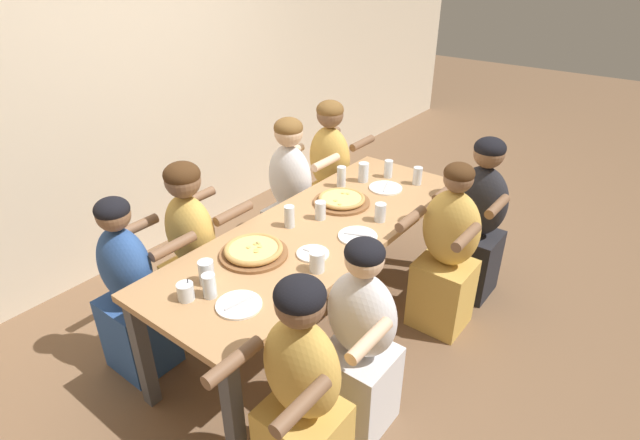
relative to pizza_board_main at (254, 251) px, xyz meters
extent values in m
plane|color=brown|center=(0.46, -0.10, -0.77)|extent=(18.00, 18.00, 0.00)
cube|color=beige|center=(0.46, 1.62, 0.83)|extent=(10.00, 0.06, 3.20)
cube|color=tan|center=(0.46, -0.10, -0.05)|extent=(2.28, 0.80, 0.04)
cube|color=#4C4C51|center=(-0.62, -0.44, -0.42)|extent=(0.07, 0.07, 0.70)
cube|color=#4C4C51|center=(1.54, -0.44, -0.42)|extent=(0.07, 0.07, 0.70)
cube|color=#4C4C51|center=(-0.62, 0.24, -0.42)|extent=(0.07, 0.07, 0.70)
cube|color=#4C4C51|center=(1.54, 0.24, -0.42)|extent=(0.07, 0.07, 0.70)
cylinder|color=brown|center=(0.00, 0.00, -0.02)|extent=(0.38, 0.38, 0.02)
torus|color=tan|center=(0.00, 0.00, 0.01)|extent=(0.32, 0.32, 0.03)
cylinder|color=#E5C675|center=(0.00, 0.00, 0.01)|extent=(0.28, 0.28, 0.03)
cylinder|color=#E5C166|center=(0.03, 0.02, 0.02)|extent=(0.02, 0.02, 0.01)
cylinder|color=#E5C166|center=(0.05, 0.01, 0.02)|extent=(0.02, 0.02, 0.01)
cylinder|color=#E5C166|center=(-0.01, -0.03, 0.02)|extent=(0.02, 0.02, 0.01)
cylinder|color=#E5C166|center=(-0.01, 0.02, 0.02)|extent=(0.02, 0.02, 0.01)
cylinder|color=#E5C166|center=(0.03, -0.02, 0.02)|extent=(0.02, 0.02, 0.01)
cylinder|color=#E5C166|center=(-0.02, -0.04, 0.02)|extent=(0.02, 0.02, 0.01)
cylinder|color=brown|center=(0.80, -0.02, -0.02)|extent=(0.37, 0.37, 0.02)
torus|color=tan|center=(0.80, -0.02, 0.01)|extent=(0.31, 0.31, 0.03)
cylinder|color=#E5C675|center=(0.80, -0.02, 0.00)|extent=(0.27, 0.27, 0.02)
cylinder|color=#E5C166|center=(0.86, 0.01, 0.02)|extent=(0.02, 0.02, 0.01)
cylinder|color=#E5C166|center=(0.71, -0.07, 0.02)|extent=(0.02, 0.02, 0.01)
cylinder|color=#E5C166|center=(0.87, -0.02, 0.02)|extent=(0.02, 0.02, 0.01)
cylinder|color=#E5C166|center=(0.74, -0.02, 0.02)|extent=(0.02, 0.02, 0.01)
cylinder|color=white|center=(1.17, -0.13, -0.02)|extent=(0.23, 0.23, 0.01)
cube|color=#B7B7BC|center=(1.17, -0.13, -0.01)|extent=(0.15, 0.07, 0.01)
cylinder|color=white|center=(-0.36, -0.25, -0.02)|extent=(0.22, 0.22, 0.01)
cube|color=#B7B7BC|center=(-0.36, -0.25, -0.01)|extent=(0.15, 0.04, 0.01)
cylinder|color=white|center=(0.20, -0.25, -0.02)|extent=(0.18, 0.18, 0.01)
cube|color=#B7B7BC|center=(0.20, -0.25, -0.01)|extent=(0.02, 0.13, 0.01)
cylinder|color=white|center=(0.51, -0.34, -0.02)|extent=(0.23, 0.23, 0.01)
cube|color=#B7B7BC|center=(0.51, -0.34, -0.01)|extent=(0.08, 0.15, 0.01)
cylinder|color=silver|center=(-0.47, -0.01, 0.02)|extent=(0.08, 0.08, 0.09)
cylinder|color=#1EA8DB|center=(-0.47, -0.01, 0.00)|extent=(0.07, 0.07, 0.06)
cylinder|color=black|center=(-0.46, -0.01, 0.03)|extent=(0.00, 0.01, 0.11)
cylinder|color=silver|center=(0.36, 0.05, 0.04)|extent=(0.06, 0.06, 0.13)
cylinder|color=silver|center=(0.36, 0.05, 0.01)|extent=(0.06, 0.06, 0.08)
cylinder|color=silver|center=(0.09, -0.36, 0.03)|extent=(0.08, 0.08, 0.11)
cylinder|color=black|center=(0.09, -0.36, 0.02)|extent=(0.07, 0.07, 0.09)
cylinder|color=silver|center=(1.35, -0.04, 0.04)|extent=(0.06, 0.06, 0.13)
cylinder|color=silver|center=(1.35, -0.04, 0.00)|extent=(0.05, 0.05, 0.06)
cylinder|color=silver|center=(0.75, -0.34, 0.03)|extent=(0.07, 0.07, 0.12)
cylinder|color=silver|center=(0.75, -0.34, 0.01)|extent=(0.06, 0.06, 0.07)
cylinder|color=silver|center=(1.01, 0.13, 0.05)|extent=(0.06, 0.06, 0.15)
cylinder|color=black|center=(1.01, 0.13, 0.02)|extent=(0.06, 0.06, 0.09)
cylinder|color=silver|center=(1.18, 0.06, 0.04)|extent=(0.07, 0.07, 0.14)
cylinder|color=silver|center=(1.18, 0.06, 0.01)|extent=(0.06, 0.06, 0.07)
cylinder|color=silver|center=(-0.39, -0.09, 0.03)|extent=(0.07, 0.07, 0.12)
cylinder|color=silver|center=(-0.39, -0.09, 0.00)|extent=(0.06, 0.06, 0.06)
cylinder|color=silver|center=(0.55, -0.04, 0.03)|extent=(0.07, 0.07, 0.11)
cylinder|color=black|center=(0.55, -0.04, 0.01)|extent=(0.06, 0.06, 0.07)
cylinder|color=silver|center=(-0.33, 0.00, 0.04)|extent=(0.08, 0.08, 0.13)
cylinder|color=black|center=(-0.33, 0.00, 0.02)|extent=(0.07, 0.07, 0.09)
cylinder|color=silver|center=(1.37, -0.27, 0.04)|extent=(0.06, 0.06, 0.13)
cylinder|color=silver|center=(1.37, -0.27, 0.01)|extent=(0.06, 0.06, 0.08)
cube|color=#2D5193|center=(-0.47, 0.52, -0.53)|extent=(0.32, 0.34, 0.48)
ellipsoid|color=#2D5193|center=(-0.47, 0.52, -0.06)|extent=(0.24, 0.36, 0.46)
sphere|color=brown|center=(-0.47, 0.52, 0.25)|extent=(0.18, 0.18, 0.18)
ellipsoid|color=black|center=(-0.47, 0.52, 0.28)|extent=(0.18, 0.18, 0.12)
cylinder|color=brown|center=(-0.26, 0.69, 0.03)|extent=(0.28, 0.06, 0.06)
cylinder|color=brown|center=(-0.26, 0.35, 0.03)|extent=(0.28, 0.06, 0.06)
cube|color=gold|center=(0.96, -0.72, -0.53)|extent=(0.32, 0.34, 0.48)
ellipsoid|color=gold|center=(0.96, -0.72, -0.04)|extent=(0.24, 0.36, 0.50)
sphere|color=brown|center=(0.96, -0.72, 0.29)|extent=(0.17, 0.17, 0.17)
ellipsoid|color=#422814|center=(0.96, -0.72, 0.32)|extent=(0.18, 0.18, 0.12)
cylinder|color=brown|center=(0.75, -0.89, 0.06)|extent=(0.28, 0.06, 0.06)
cylinder|color=brown|center=(0.75, -0.55, 0.06)|extent=(0.28, 0.06, 0.06)
cube|color=silver|center=(0.91, 0.52, -0.53)|extent=(0.32, 0.34, 0.48)
ellipsoid|color=silver|center=(0.91, 0.52, -0.04)|extent=(0.24, 0.36, 0.51)
sphere|color=beige|center=(0.91, 0.52, 0.31)|extent=(0.20, 0.20, 0.20)
ellipsoid|color=brown|center=(0.91, 0.52, 0.35)|extent=(0.21, 0.21, 0.14)
cylinder|color=beige|center=(1.12, 0.69, 0.07)|extent=(0.28, 0.06, 0.06)
cylinder|color=beige|center=(1.12, 0.35, 0.07)|extent=(0.28, 0.06, 0.06)
cube|color=gold|center=(1.40, 0.52, -0.53)|extent=(0.32, 0.34, 0.48)
ellipsoid|color=gold|center=(1.40, 0.52, -0.03)|extent=(0.24, 0.36, 0.52)
sphere|color=brown|center=(1.40, 0.52, 0.33)|extent=(0.21, 0.21, 0.21)
ellipsoid|color=brown|center=(1.40, 0.52, 0.36)|extent=(0.21, 0.21, 0.15)
cylinder|color=brown|center=(1.60, 0.69, 0.07)|extent=(0.28, 0.06, 0.06)
cylinder|color=brown|center=(1.60, 0.35, 0.07)|extent=(0.28, 0.06, 0.06)
cube|color=#232328|center=(1.42, -0.72, -0.53)|extent=(0.32, 0.34, 0.48)
ellipsoid|color=#232328|center=(1.42, -0.72, -0.04)|extent=(0.24, 0.36, 0.50)
sphere|color=brown|center=(1.42, -0.72, 0.30)|extent=(0.20, 0.20, 0.20)
ellipsoid|color=black|center=(1.42, -0.72, 0.33)|extent=(0.20, 0.20, 0.14)
cylinder|color=brown|center=(1.22, -0.89, 0.05)|extent=(0.28, 0.06, 0.06)
cylinder|color=brown|center=(1.22, -0.55, 0.05)|extent=(0.28, 0.06, 0.06)
cube|color=gold|center=(-0.02, 0.52, -0.53)|extent=(0.32, 0.34, 0.48)
ellipsoid|color=gold|center=(-0.02, 0.52, -0.05)|extent=(0.24, 0.36, 0.47)
sphere|color=brown|center=(-0.02, 0.52, 0.28)|extent=(0.21, 0.21, 0.21)
ellipsoid|color=#422814|center=(-0.02, 0.52, 0.32)|extent=(0.21, 0.21, 0.15)
cylinder|color=brown|center=(0.19, 0.69, 0.04)|extent=(0.28, 0.06, 0.06)
cylinder|color=brown|center=(0.19, 0.35, 0.04)|extent=(0.28, 0.06, 0.06)
cube|color=silver|center=(-0.02, -0.72, -0.53)|extent=(0.32, 0.34, 0.48)
ellipsoid|color=silver|center=(-0.02, -0.72, -0.06)|extent=(0.24, 0.36, 0.46)
sphere|color=beige|center=(-0.02, -0.72, 0.25)|extent=(0.18, 0.18, 0.18)
ellipsoid|color=black|center=(-0.02, -0.72, 0.28)|extent=(0.18, 0.18, 0.13)
cylinder|color=beige|center=(-0.23, -0.89, 0.02)|extent=(0.28, 0.06, 0.06)
cylinder|color=beige|center=(-0.23, -0.55, 0.02)|extent=(0.28, 0.06, 0.06)
ellipsoid|color=gold|center=(-0.47, -0.72, -0.05)|extent=(0.24, 0.36, 0.49)
sphere|color=brown|center=(-0.47, -0.72, 0.29)|extent=(0.20, 0.20, 0.20)
ellipsoid|color=black|center=(-0.47, -0.72, 0.32)|extent=(0.20, 0.20, 0.14)
cylinder|color=brown|center=(-0.67, -0.89, 0.05)|extent=(0.28, 0.06, 0.06)
cylinder|color=brown|center=(-0.67, -0.55, 0.05)|extent=(0.28, 0.06, 0.06)
camera|label=1|loc=(-1.60, -1.68, 1.46)|focal=28.00mm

